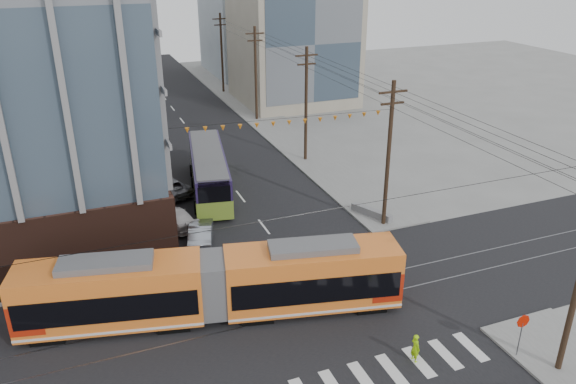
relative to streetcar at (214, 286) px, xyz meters
name	(u,v)px	position (x,y,z in m)	size (l,w,h in m)	color
ground	(350,338)	(6.21, -4.56, -2.03)	(160.00, 160.00, 0.00)	slate
bg_bldg_nw_near	(17,43)	(-10.79, 47.44, 6.97)	(18.00, 16.00, 18.00)	#8C99A5
bg_bldg_ne_near	(293,41)	(22.21, 43.44, 5.97)	(14.00, 14.00, 16.00)	gray
bg_bldg_nw_far	(44,15)	(-7.79, 67.44, 7.97)	(16.00, 18.00, 20.00)	gray
bg_bldg_ne_far	(258,28)	(24.21, 63.44, 4.97)	(16.00, 16.00, 14.00)	#8C99A5
utility_pole_far	(222,54)	(14.71, 51.44, 3.47)	(0.30, 0.30, 11.00)	black
streetcar	(214,286)	(0.00, 0.00, 0.00)	(21.04, 2.96, 4.05)	orange
city_bus	(209,171)	(4.11, 17.50, -0.20)	(2.79, 12.88, 3.65)	#271B49
parked_car_silver	(201,233)	(1.27, 8.76, -1.27)	(1.60, 4.58, 1.51)	gray
parked_car_white	(177,218)	(0.18, 11.97, -1.35)	(1.89, 4.66, 1.35)	silver
parked_car_grey	(166,187)	(0.51, 18.15, -1.31)	(2.40, 5.20, 1.44)	slate
pedestrian	(415,348)	(8.44, -7.35, -1.23)	(0.58, 0.38, 1.60)	#9DE30B
stop_sign	(520,338)	(13.45, -9.05, -0.81)	(0.74, 0.74, 2.43)	#C61400
jersey_barrier	(371,213)	(14.51, 7.94, -1.67)	(0.80, 3.55, 0.71)	slate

